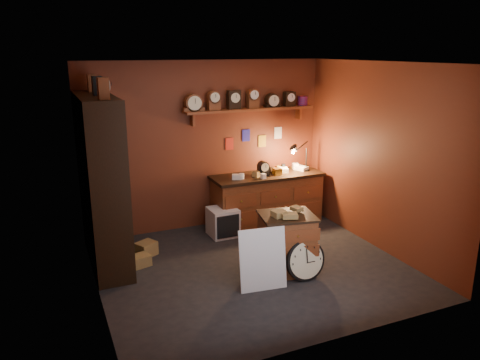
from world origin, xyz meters
name	(u,v)px	position (x,y,z in m)	size (l,w,h in m)	color
floor	(253,268)	(0.00, 0.00, 0.00)	(4.00, 4.00, 0.00)	black
room_shell	(253,141)	(0.04, 0.11, 1.72)	(4.02, 3.62, 2.71)	maroon
shelving_unit	(99,175)	(-1.79, 0.98, 1.25)	(0.47, 1.60, 2.58)	black
workbench	(267,196)	(0.95, 1.47, 0.47)	(1.89, 0.66, 1.36)	brown
low_cabinet	(287,241)	(0.37, -0.25, 0.43)	(0.79, 0.71, 0.88)	brown
big_round_clock	(305,260)	(0.48, -0.55, 0.26)	(0.54, 0.17, 0.54)	black
white_panel	(262,287)	(-0.12, -0.54, 0.00)	(0.59, 0.03, 0.79)	silver
mini_fridge	(223,222)	(0.05, 1.23, 0.22)	(0.44, 0.46, 0.45)	silver
floor_box_a	(141,260)	(-1.38, 0.67, 0.08)	(0.25, 0.21, 0.15)	olive
floor_box_b	(124,274)	(-1.65, 0.39, 0.06)	(0.18, 0.22, 0.11)	white
floor_box_c	(146,249)	(-1.23, 0.97, 0.10)	(0.27, 0.22, 0.20)	olive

